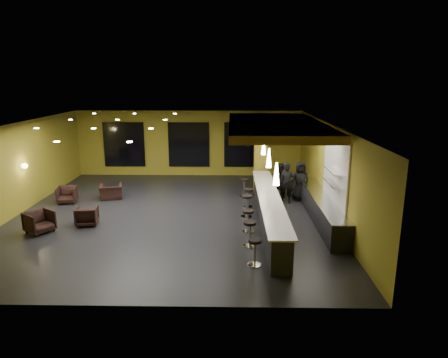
{
  "coord_description": "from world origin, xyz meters",
  "views": [
    {
      "loc": [
        2.29,
        -14.74,
        5.15
      ],
      "look_at": [
        2.0,
        0.5,
        1.3
      ],
      "focal_mm": 32.0,
      "sensor_mm": 36.0,
      "label": 1
    }
  ],
  "objects_px": {
    "staff_a": "(287,183)",
    "armchair_d": "(111,192)",
    "staff_b": "(281,181)",
    "bar_stool_4": "(248,195)",
    "pendant_1": "(269,158)",
    "staff_c": "(300,181)",
    "bar_stool_1": "(250,231)",
    "prep_counter": "(321,209)",
    "armchair_a": "(39,222)",
    "armchair_b": "(87,216)",
    "column": "(261,154)",
    "bar_stool_0": "(255,249)",
    "bar_stool_2": "(248,218)",
    "bar_counter": "(269,211)",
    "pendant_2": "(264,147)",
    "bar_stool_5": "(244,185)",
    "bar_stool_3": "(247,203)",
    "armchair_c": "(67,195)",
    "pendant_0": "(276,174)"
  },
  "relations": [
    {
      "from": "pendant_0",
      "to": "bar_stool_2",
      "type": "bearing_deg",
      "value": 123.58
    },
    {
      "from": "staff_c",
      "to": "bar_stool_0",
      "type": "bearing_deg",
      "value": -116.39
    },
    {
      "from": "bar_counter",
      "to": "bar_stool_3",
      "type": "xyz_separation_m",
      "value": [
        -0.77,
        0.72,
        0.05
      ]
    },
    {
      "from": "armchair_a",
      "to": "bar_stool_4",
      "type": "distance_m",
      "value": 7.83
    },
    {
      "from": "pendant_1",
      "to": "armchair_b",
      "type": "height_order",
      "value": "pendant_1"
    },
    {
      "from": "bar_stool_0",
      "to": "bar_stool_1",
      "type": "relative_size",
      "value": 0.95
    },
    {
      "from": "pendant_0",
      "to": "bar_stool_1",
      "type": "relative_size",
      "value": 0.85
    },
    {
      "from": "prep_counter",
      "to": "bar_stool_3",
      "type": "relative_size",
      "value": 6.95
    },
    {
      "from": "bar_counter",
      "to": "bar_stool_1",
      "type": "height_order",
      "value": "bar_counter"
    },
    {
      "from": "staff_c",
      "to": "bar_stool_1",
      "type": "xyz_separation_m",
      "value": [
        -2.38,
        -4.97,
        -0.33
      ]
    },
    {
      "from": "prep_counter",
      "to": "armchair_d",
      "type": "height_order",
      "value": "prep_counter"
    },
    {
      "from": "bar_stool_0",
      "to": "bar_stool_2",
      "type": "xyz_separation_m",
      "value": [
        -0.09,
        2.53,
        0.0
      ]
    },
    {
      "from": "prep_counter",
      "to": "staff_c",
      "type": "relative_size",
      "value": 3.5
    },
    {
      "from": "staff_b",
      "to": "bar_stool_1",
      "type": "distance_m",
      "value": 5.62
    },
    {
      "from": "column",
      "to": "bar_stool_0",
      "type": "bearing_deg",
      "value": -94.98
    },
    {
      "from": "bar_stool_4",
      "to": "armchair_a",
      "type": "bearing_deg",
      "value": -158.32
    },
    {
      "from": "prep_counter",
      "to": "armchair_c",
      "type": "bearing_deg",
      "value": 169.67
    },
    {
      "from": "column",
      "to": "staff_c",
      "type": "bearing_deg",
      "value": -46.24
    },
    {
      "from": "bar_stool_1",
      "to": "pendant_1",
      "type": "bearing_deg",
      "value": 72.97
    },
    {
      "from": "staff_a",
      "to": "armchair_d",
      "type": "height_order",
      "value": "staff_a"
    },
    {
      "from": "bar_stool_0",
      "to": "armchair_a",
      "type": "bearing_deg",
      "value": 161.8
    },
    {
      "from": "bar_counter",
      "to": "bar_stool_5",
      "type": "height_order",
      "value": "bar_counter"
    },
    {
      "from": "pendant_0",
      "to": "staff_c",
      "type": "xyz_separation_m",
      "value": [
        1.6,
        4.93,
        -1.49
      ]
    },
    {
      "from": "prep_counter",
      "to": "bar_stool_4",
      "type": "xyz_separation_m",
      "value": [
        -2.67,
        1.43,
        0.07
      ]
    },
    {
      "from": "staff_a",
      "to": "staff_c",
      "type": "xyz_separation_m",
      "value": [
        0.62,
        0.37,
        -0.01
      ]
    },
    {
      "from": "pendant_0",
      "to": "armchair_b",
      "type": "xyz_separation_m",
      "value": [
        -6.57,
        1.78,
        -2.0
      ]
    },
    {
      "from": "pendant_2",
      "to": "staff_b",
      "type": "xyz_separation_m",
      "value": [
        0.85,
        0.34,
        -1.58
      ]
    },
    {
      "from": "bar_counter",
      "to": "armchair_d",
      "type": "bearing_deg",
      "value": 155.47
    },
    {
      "from": "armchair_a",
      "to": "column",
      "type": "bearing_deg",
      "value": -20.13
    },
    {
      "from": "staff_b",
      "to": "bar_stool_4",
      "type": "distance_m",
      "value": 2.09
    },
    {
      "from": "bar_counter",
      "to": "pendant_2",
      "type": "distance_m",
      "value": 3.52
    },
    {
      "from": "column",
      "to": "bar_stool_1",
      "type": "distance_m",
      "value": 6.79
    },
    {
      "from": "staff_c",
      "to": "bar_stool_5",
      "type": "xyz_separation_m",
      "value": [
        -2.38,
        0.51,
        -0.32
      ]
    },
    {
      "from": "armchair_c",
      "to": "bar_stool_3",
      "type": "xyz_separation_m",
      "value": [
        7.57,
        -1.66,
        0.2
      ]
    },
    {
      "from": "bar_counter",
      "to": "staff_c",
      "type": "relative_size",
      "value": 4.67
    },
    {
      "from": "bar_counter",
      "to": "pendant_2",
      "type": "height_order",
      "value": "pendant_2"
    },
    {
      "from": "armchair_a",
      "to": "bar_stool_3",
      "type": "relative_size",
      "value": 0.96
    },
    {
      "from": "bar_stool_1",
      "to": "bar_stool_4",
      "type": "bearing_deg",
      "value": 88.4
    },
    {
      "from": "armchair_a",
      "to": "armchair_b",
      "type": "height_order",
      "value": "armchair_a"
    },
    {
      "from": "bar_counter",
      "to": "prep_counter",
      "type": "relative_size",
      "value": 1.33
    },
    {
      "from": "staff_a",
      "to": "staff_b",
      "type": "height_order",
      "value": "staff_a"
    },
    {
      "from": "pendant_1",
      "to": "staff_c",
      "type": "bearing_deg",
      "value": 56.63
    },
    {
      "from": "pendant_1",
      "to": "armchair_c",
      "type": "distance_m",
      "value": 8.79
    },
    {
      "from": "bar_stool_3",
      "to": "bar_stool_1",
      "type": "bearing_deg",
      "value": -90.04
    },
    {
      "from": "bar_stool_0",
      "to": "bar_stool_4",
      "type": "relative_size",
      "value": 1.0
    },
    {
      "from": "pendant_2",
      "to": "prep_counter",
      "type": "bearing_deg",
      "value": -51.34
    },
    {
      "from": "staff_a",
      "to": "bar_stool_0",
      "type": "height_order",
      "value": "staff_a"
    },
    {
      "from": "armchair_a",
      "to": "pendant_0",
      "type": "bearing_deg",
      "value": -62.56
    },
    {
      "from": "prep_counter",
      "to": "staff_a",
      "type": "bearing_deg",
      "value": 116.4
    },
    {
      "from": "armchair_d",
      "to": "bar_stool_5",
      "type": "distance_m",
      "value": 5.9
    }
  ]
}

